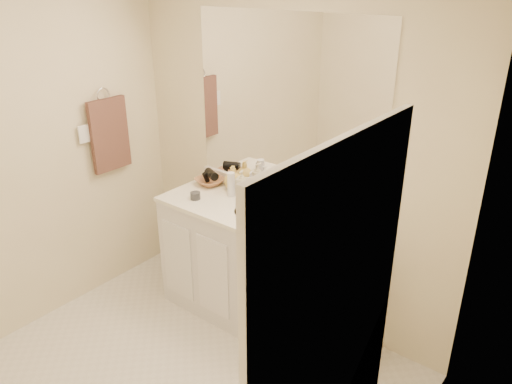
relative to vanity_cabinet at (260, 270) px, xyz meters
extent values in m
cube|color=beige|center=(0.00, 0.28, 0.77)|extent=(2.60, 0.02, 2.40)
cube|color=beige|center=(-1.30, -1.02, 0.77)|extent=(0.02, 2.60, 2.40)
cube|color=beige|center=(1.30, -1.02, 0.77)|extent=(0.02, 2.60, 2.40)
cube|color=silver|center=(0.00, 0.00, 0.00)|extent=(1.50, 0.55, 0.85)
cube|color=white|center=(0.00, 0.00, 0.44)|extent=(1.52, 0.57, 0.03)
cube|color=white|center=(0.00, 0.26, 0.50)|extent=(1.52, 0.03, 0.08)
cylinder|color=silver|center=(0.00, -0.02, 0.44)|extent=(0.37, 0.37, 0.02)
cylinder|color=silver|center=(0.00, 0.16, 0.51)|extent=(0.02, 0.02, 0.11)
cube|color=white|center=(0.00, 0.27, 1.14)|extent=(1.48, 0.01, 1.20)
cylinder|color=#1C1595|center=(-0.18, 0.14, 0.51)|extent=(0.08, 0.08, 0.11)
cylinder|color=beige|center=(0.14, 0.10, 0.51)|extent=(0.08, 0.08, 0.10)
cylinder|color=#E13B66|center=(0.15, 0.10, 0.60)|extent=(0.02, 0.04, 0.21)
cylinder|color=#0DA4A3|center=(0.27, 0.03, 0.54)|extent=(0.09, 0.09, 0.17)
cylinder|color=silver|center=(0.54, 0.10, 0.54)|extent=(0.08, 0.08, 0.16)
cube|color=white|center=(0.36, -0.07, 0.46)|extent=(0.11, 0.10, 0.01)
cube|color=#93BB2D|center=(0.36, -0.07, 0.48)|extent=(0.08, 0.07, 0.03)
cube|color=yellow|center=(0.15, -0.16, 0.46)|extent=(0.12, 0.04, 0.01)
cylinder|color=#323338|center=(-0.50, -0.12, 0.48)|extent=(0.08, 0.08, 0.05)
cylinder|color=white|center=(-0.34, 0.09, 0.54)|extent=(0.07, 0.07, 0.18)
imported|color=white|center=(-0.23, 0.19, 0.55)|extent=(0.09, 0.09, 0.18)
imported|color=beige|center=(-0.31, 0.17, 0.54)|extent=(0.10, 0.10, 0.18)
imported|color=#DCBC55|center=(-0.41, 0.20, 0.54)|extent=(0.14, 0.14, 0.18)
imported|color=#A16741|center=(-0.60, 0.15, 0.48)|extent=(0.24, 0.24, 0.05)
cylinder|color=black|center=(-0.58, 0.15, 0.54)|extent=(0.15, 0.11, 0.06)
torus|color=silver|center=(-1.27, -0.25, 1.12)|extent=(0.01, 0.11, 0.11)
cube|color=#38231E|center=(-1.25, -0.25, 0.82)|extent=(0.04, 0.32, 0.55)
cube|color=white|center=(-1.27, -0.45, 0.88)|extent=(0.01, 0.08, 0.13)
camera|label=1|loc=(1.85, -2.40, 1.95)|focal=35.00mm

